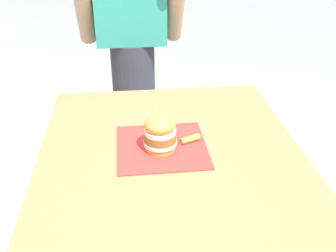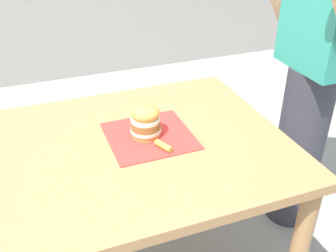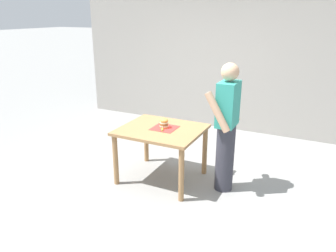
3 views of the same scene
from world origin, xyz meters
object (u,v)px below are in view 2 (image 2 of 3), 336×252
object	(u,v)px
diner_across_table	(314,70)
pickle_spear	(164,146)
sandwich	(145,121)
patio_table	(145,166)

from	to	relation	value
diner_across_table	pickle_spear	bearing A→B (deg)	-76.88
sandwich	diner_across_table	size ratio (longest dim) A/B	0.10
sandwich	diner_across_table	world-z (taller)	diner_across_table
sandwich	diner_across_table	xyz separation A→B (m)	(-0.08, 0.85, 0.06)
sandwich	diner_across_table	distance (m)	0.86
patio_table	pickle_spear	xyz separation A→B (m)	(0.08, 0.05, 0.13)
patio_table	sandwich	world-z (taller)	sandwich
sandwich	pickle_spear	size ratio (longest dim) A/B	2.18
diner_across_table	sandwich	bearing A→B (deg)	-84.92
patio_table	diner_across_table	size ratio (longest dim) A/B	0.65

